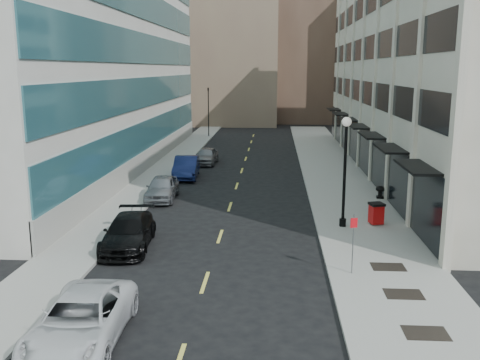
# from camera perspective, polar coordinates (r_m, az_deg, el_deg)

# --- Properties ---
(ground) EXTENTS (160.00, 160.00, 0.00)m
(ground) POSITION_cam_1_polar(r_m,az_deg,el_deg) (20.02, -4.53, -13.03)
(ground) COLOR black
(ground) RESTS_ON ground
(sidewalk_right) EXTENTS (5.00, 80.00, 0.15)m
(sidewalk_right) POSITION_cam_1_polar(r_m,az_deg,el_deg) (39.17, 10.66, -0.67)
(sidewalk_right) COLOR gray
(sidewalk_right) RESTS_ON ground
(sidewalk_left) EXTENTS (3.00, 80.00, 0.15)m
(sidewalk_left) POSITION_cam_1_polar(r_m,az_deg,el_deg) (39.95, -9.69, -0.39)
(sidewalk_left) COLOR gray
(sidewalk_left) RESTS_ON ground
(building_right) EXTENTS (15.30, 46.50, 18.25)m
(building_right) POSITION_cam_1_polar(r_m,az_deg,el_deg) (47.17, 21.75, 11.71)
(building_right) COLOR beige
(building_right) RESTS_ON ground
(building_left) EXTENTS (16.14, 46.00, 20.00)m
(building_left) POSITION_cam_1_polar(r_m,az_deg,el_deg) (48.72, -19.32, 13.03)
(building_left) COLOR silver
(building_left) RESTS_ON ground
(skyline_tan_near) EXTENTS (14.00, 18.00, 28.00)m
(skyline_tan_near) POSITION_cam_1_polar(r_m,az_deg,el_deg) (86.42, -0.76, 15.52)
(skyline_tan_near) COLOR #7F6C53
(skyline_tan_near) RESTS_ON ground
(skyline_brown) EXTENTS (12.00, 16.00, 34.00)m
(skyline_brown) POSITION_cam_1_polar(r_m,az_deg,el_deg) (90.54, 7.39, 17.16)
(skyline_brown) COLOR brown
(skyline_brown) RESTS_ON ground
(skyline_tan_far) EXTENTS (12.00, 14.00, 22.00)m
(skyline_tan_far) POSITION_cam_1_polar(r_m,az_deg,el_deg) (97.45, -6.32, 13.26)
(skyline_tan_far) COLOR #7F6C53
(skyline_tan_far) RESTS_ON ground
(skyline_stone) EXTENTS (10.00, 14.00, 20.00)m
(skyline_stone) POSITION_cam_1_polar(r_m,az_deg,el_deg) (85.37, 14.39, 12.52)
(skyline_stone) COLOR beige
(skyline_stone) RESTS_ON ground
(grate_near) EXTENTS (1.40, 1.00, 0.01)m
(grate_near) POSITION_cam_1_polar(r_m,az_deg,el_deg) (18.63, 19.21, -15.16)
(grate_near) COLOR black
(grate_near) RESTS_ON sidewalk_right
(grate_mid) EXTENTS (1.40, 1.00, 0.01)m
(grate_mid) POSITION_cam_1_polar(r_m,az_deg,el_deg) (21.26, 17.06, -11.56)
(grate_mid) COLOR black
(grate_mid) RESTS_ON sidewalk_right
(grate_far) EXTENTS (1.40, 1.00, 0.01)m
(grate_far) POSITION_cam_1_polar(r_m,az_deg,el_deg) (23.79, 15.53, -8.92)
(grate_far) COLOR black
(grate_far) RESTS_ON sidewalk_right
(road_centerline) EXTENTS (0.15, 68.20, 0.01)m
(road_centerline) POSITION_cam_1_polar(r_m,az_deg,el_deg) (36.07, -0.69, -1.65)
(road_centerline) COLOR #D8CC4C
(road_centerline) RESTS_ON ground
(traffic_signal) EXTENTS (0.66, 0.66, 6.98)m
(traffic_signal) POSITION_cam_1_polar(r_m,az_deg,el_deg) (66.54, -3.41, 9.47)
(traffic_signal) COLOR black
(traffic_signal) RESTS_ON ground
(car_white_van) EXTENTS (2.69, 5.57, 1.53)m
(car_white_van) POSITION_cam_1_polar(r_m,az_deg,el_deg) (17.79, -16.60, -14.13)
(car_white_van) COLOR silver
(car_white_van) RESTS_ON ground
(car_black_pickup) EXTENTS (2.56, 5.40, 1.52)m
(car_black_pickup) POSITION_cam_1_polar(r_m,az_deg,el_deg) (26.09, -11.81, -5.48)
(car_black_pickup) COLOR black
(car_black_pickup) RESTS_ON ground
(car_silver_sedan) EXTENTS (2.01, 4.64, 1.56)m
(car_silver_sedan) POSITION_cam_1_polar(r_m,az_deg,el_deg) (35.14, -8.32, -0.84)
(car_silver_sedan) COLOR gray
(car_silver_sedan) RESTS_ON ground
(car_blue_sedan) EXTENTS (2.12, 5.18, 1.67)m
(car_blue_sedan) POSITION_cam_1_polar(r_m,az_deg,el_deg) (41.94, -5.75, 1.36)
(car_blue_sedan) COLOR #141D4B
(car_blue_sedan) RESTS_ON ground
(car_grey_sedan) EXTENTS (1.95, 4.42, 1.48)m
(car_grey_sedan) POSITION_cam_1_polar(r_m,az_deg,el_deg) (47.91, -3.58, 2.58)
(car_grey_sedan) COLOR gray
(car_grey_sedan) RESTS_ON ground
(trash_bin) EXTENTS (0.89, 0.90, 1.17)m
(trash_bin) POSITION_cam_1_polar(r_m,az_deg,el_deg) (29.75, 14.33, -3.41)
(trash_bin) COLOR #B20B0C
(trash_bin) RESTS_ON sidewalk_right
(lamppost) EXTENTS (0.50, 0.50, 5.96)m
(lamppost) POSITION_cam_1_polar(r_m,az_deg,el_deg) (28.36, 11.15, 1.94)
(lamppost) COLOR black
(lamppost) RESTS_ON sidewalk_right
(sign_post) EXTENTS (0.29, 0.11, 2.52)m
(sign_post) POSITION_cam_1_polar(r_m,az_deg,el_deg) (22.23, 12.00, -5.82)
(sign_post) COLOR slate
(sign_post) RESTS_ON sidewalk_right
(urn_planter) EXTENTS (0.59, 0.59, 0.81)m
(urn_planter) POSITION_cam_1_polar(r_m,az_deg,el_deg) (35.78, 14.73, -1.10)
(urn_planter) COLOR black
(urn_planter) RESTS_ON sidewalk_right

